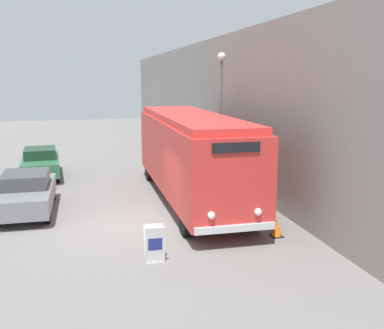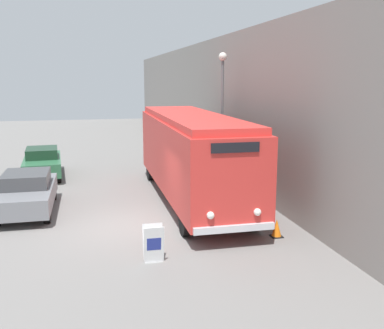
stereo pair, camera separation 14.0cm
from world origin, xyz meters
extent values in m
plane|color=slate|center=(0.00, 0.00, 0.00)|extent=(80.00, 80.00, 0.00)
cube|color=gray|center=(5.69, 10.00, 3.46)|extent=(0.30, 60.00, 6.91)
cylinder|color=black|center=(1.68, -1.29, 0.51)|extent=(0.28, 1.02, 1.02)
cylinder|color=black|center=(3.90, -1.29, 0.51)|extent=(0.28, 1.02, 1.02)
cylinder|color=black|center=(1.68, 6.72, 0.51)|extent=(0.28, 1.02, 1.02)
cylinder|color=black|center=(3.90, 6.72, 0.51)|extent=(0.28, 1.02, 1.02)
cube|color=red|center=(2.79, 2.71, 1.86)|extent=(2.54, 10.80, 2.70)
cube|color=red|center=(2.79, 2.71, 3.32)|extent=(2.33, 10.37, 0.24)
cube|color=silver|center=(2.79, -2.75, 0.63)|extent=(2.41, 0.12, 0.20)
sphere|color=white|center=(2.09, -2.72, 1.06)|extent=(0.22, 0.22, 0.22)
sphere|color=white|center=(3.49, -2.72, 1.06)|extent=(0.22, 0.22, 0.22)
cube|color=black|center=(2.79, -2.71, 2.95)|extent=(1.39, 0.06, 0.28)
cube|color=gray|center=(0.42, -3.09, 0.00)|extent=(0.49, 0.22, 0.01)
cube|color=white|center=(0.42, -3.18, 0.51)|extent=(0.54, 0.20, 1.02)
cube|color=white|center=(0.42, -3.00, 0.51)|extent=(0.54, 0.20, 1.02)
cube|color=navy|center=(0.42, -3.20, 0.53)|extent=(0.38, 0.07, 0.36)
cylinder|color=#595E60|center=(4.65, 4.75, 2.82)|extent=(0.12, 0.12, 5.64)
sphere|color=silver|center=(4.65, 4.75, 5.75)|extent=(0.36, 0.36, 0.36)
cylinder|color=black|center=(-2.63, 0.96, 0.30)|extent=(0.22, 0.60, 0.60)
cylinder|color=black|center=(-4.23, 3.95, 0.30)|extent=(0.22, 0.60, 0.60)
cylinder|color=black|center=(-2.64, 3.96, 0.30)|extent=(0.22, 0.60, 0.60)
cube|color=slate|center=(-3.43, 2.46, 0.63)|extent=(1.86, 4.40, 0.66)
cube|color=#3F4043|center=(-3.43, 2.57, 1.21)|extent=(1.58, 1.98, 0.49)
cylinder|color=black|center=(-4.07, 7.05, 0.32)|extent=(0.22, 0.63, 0.63)
cylinder|color=black|center=(-2.61, 7.14, 0.32)|extent=(0.22, 0.63, 0.63)
cylinder|color=black|center=(-4.26, 9.92, 0.32)|extent=(0.22, 0.63, 0.63)
cylinder|color=black|center=(-2.80, 10.01, 0.32)|extent=(0.22, 0.63, 0.63)
cube|color=#2D6642|center=(-3.43, 8.53, 0.64)|extent=(2.01, 4.38, 0.66)
cube|color=#193824|center=(-3.44, 8.64, 1.21)|extent=(1.59, 2.02, 0.47)
cube|color=black|center=(4.40, -2.04, 0.01)|extent=(0.36, 0.36, 0.03)
cone|color=orange|center=(4.40, -2.04, 0.30)|extent=(0.30, 0.30, 0.53)
camera|label=1|loc=(-1.26, -14.32, 4.85)|focal=42.00mm
camera|label=2|loc=(-1.12, -14.35, 4.85)|focal=42.00mm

